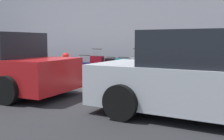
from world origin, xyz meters
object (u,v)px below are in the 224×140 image
(suitcase_olive_2, at_px, (175,76))
(suitcase_maroon_7, at_px, (97,69))
(suitcase_navy_8, at_px, (85,71))
(parked_car_silver_0, at_px, (211,78))
(suitcase_maroon_0, at_px, (213,79))
(suitcase_black_6, at_px, (111,70))
(suitcase_silver_4, at_px, (140,71))
(fire_hydrant, at_px, (66,65))
(suitcase_red_3, at_px, (157,76))
(suitcase_teal_5, at_px, (123,71))
(suitcase_navy_1, at_px, (194,75))
(bollard_post, at_px, (45,67))

(suitcase_olive_2, relative_size, suitcase_maroon_7, 0.66)
(suitcase_navy_8, relative_size, parked_car_silver_0, 0.18)
(suitcase_maroon_0, distance_m, suitcase_black_6, 2.93)
(suitcase_olive_2, relative_size, suitcase_navy_8, 0.84)
(suitcase_silver_4, height_order, fire_hydrant, suitcase_silver_4)
(suitcase_black_6, xyz_separation_m, fire_hydrant, (1.63, 0.06, 0.09))
(suitcase_red_3, xyz_separation_m, suitcase_teal_5, (1.03, -0.00, 0.08))
(suitcase_red_3, bearing_deg, suitcase_navy_1, -176.74)
(fire_hydrant, bearing_deg, suitcase_teal_5, 178.96)
(suitcase_maroon_7, bearing_deg, suitcase_red_3, -179.56)
(suitcase_olive_2, bearing_deg, bollard_post, 1.83)
(suitcase_navy_1, relative_size, suitcase_red_3, 1.25)
(fire_hydrant, bearing_deg, suitcase_red_3, 179.22)
(suitcase_red_3, bearing_deg, suitcase_maroon_7, 0.44)
(parked_car_silver_0, bearing_deg, suitcase_olive_2, -62.75)
(suitcase_olive_2, height_order, bollard_post, bollard_post)
(suitcase_red_3, height_order, suitcase_maroon_7, suitcase_maroon_7)
(suitcase_olive_2, height_order, suitcase_black_6, suitcase_black_6)
(suitcase_maroon_7, bearing_deg, parked_car_silver_0, 148.38)
(suitcase_navy_1, xyz_separation_m, suitcase_navy_8, (3.37, -0.01, -0.08))
(suitcase_navy_1, height_order, bollard_post, suitcase_navy_1)
(suitcase_navy_1, height_order, suitcase_teal_5, suitcase_navy_1)
(suitcase_black_6, distance_m, parked_car_silver_0, 3.85)
(suitcase_teal_5, height_order, fire_hydrant, fire_hydrant)
(suitcase_olive_2, height_order, fire_hydrant, fire_hydrant)
(suitcase_olive_2, height_order, suitcase_silver_4, suitcase_silver_4)
(suitcase_silver_4, xyz_separation_m, parked_car_silver_0, (-2.14, 2.20, 0.21))
(suitcase_olive_2, relative_size, bollard_post, 0.90)
(suitcase_teal_5, bearing_deg, fire_hydrant, -1.04)
(suitcase_teal_5, relative_size, suitcase_black_6, 1.01)
(suitcase_navy_8, distance_m, bollard_post, 1.50)
(suitcase_black_6, xyz_separation_m, bollard_post, (2.41, 0.21, 0.02))
(bollard_post, bearing_deg, suitcase_maroon_0, -178.78)
(suitcase_teal_5, distance_m, bollard_post, 2.85)
(suitcase_black_6, bearing_deg, suitcase_teal_5, 167.43)
(suitcase_black_6, height_order, fire_hydrant, fire_hydrant)
(suitcase_silver_4, bearing_deg, parked_car_silver_0, 134.12)
(suitcase_olive_2, relative_size, suitcase_silver_4, 0.65)
(suitcase_maroon_0, xyz_separation_m, bollard_post, (5.34, 0.11, 0.11))
(suitcase_black_6, bearing_deg, suitcase_navy_1, 178.89)
(suitcase_black_6, relative_size, fire_hydrant, 0.90)
(suitcase_teal_5, relative_size, bollard_post, 1.04)
(suitcase_black_6, bearing_deg, fire_hydrant, 2.13)
(suitcase_silver_4, height_order, suitcase_maroon_7, suitcase_silver_4)
(suitcase_teal_5, xyz_separation_m, bollard_post, (2.85, 0.11, 0.01))
(bollard_post, bearing_deg, suitcase_black_6, -175.00)
(suitcase_navy_1, distance_m, suitcase_red_3, 0.98)
(suitcase_red_3, bearing_deg, parked_car_silver_0, 126.55)
(suitcase_olive_2, height_order, suitcase_teal_5, suitcase_teal_5)
(suitcase_teal_5, distance_m, fire_hydrant, 2.08)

